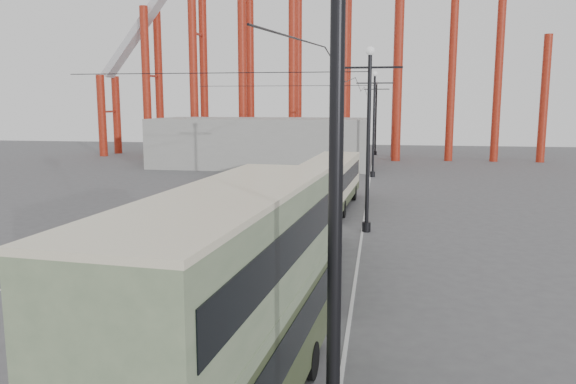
% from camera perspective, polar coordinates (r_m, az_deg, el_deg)
% --- Properties ---
extents(road_markings, '(12.52, 120.00, 0.01)m').
position_cam_1_polar(road_markings, '(31.75, -3.71, -2.91)').
color(road_markings, silver).
rests_on(road_markings, ground).
extents(lamp_post_near, '(3.20, 0.44, 10.80)m').
position_cam_1_polar(lamp_post_near, '(7.70, 5.12, 18.73)').
color(lamp_post_near, black).
rests_on(lamp_post_near, ground).
extents(lamp_post_mid, '(3.20, 0.44, 9.32)m').
position_cam_1_polar(lamp_post_mid, '(28.63, 8.16, 5.16)').
color(lamp_post_mid, black).
rests_on(lamp_post_mid, ground).
extents(lamp_post_far, '(3.20, 0.44, 9.32)m').
position_cam_1_polar(lamp_post_far, '(50.60, 8.70, 6.78)').
color(lamp_post_far, black).
rests_on(lamp_post_far, ground).
extents(lamp_post_distant, '(3.20, 0.44, 9.32)m').
position_cam_1_polar(lamp_post_distant, '(72.59, 8.92, 7.42)').
color(lamp_post_distant, black).
rests_on(lamp_post_distant, ground).
extents(fairground_shed, '(22.00, 10.00, 5.00)m').
position_cam_1_polar(fairground_shed, '(58.98, -2.65, 5.06)').
color(fairground_shed, gray).
rests_on(fairground_shed, ground).
extents(double_decker_bus, '(3.08, 9.35, 4.93)m').
position_cam_1_polar(double_decker_bus, '(11.12, -5.73, -10.98)').
color(double_decker_bus, '#323D21').
rests_on(double_decker_bus, ground).
extents(single_decker_green, '(3.58, 11.13, 3.09)m').
position_cam_1_polar(single_decker_green, '(22.32, 1.44, -3.45)').
color(single_decker_green, '#6B7F5D').
rests_on(single_decker_green, ground).
extents(single_decker_cream, '(3.13, 10.17, 3.12)m').
position_cam_1_polar(single_decker_cream, '(35.70, 4.46, 1.26)').
color(single_decker_cream, beige).
rests_on(single_decker_cream, ground).
extents(pedestrian, '(0.65, 0.46, 1.68)m').
position_cam_1_polar(pedestrian, '(17.44, -6.53, -10.19)').
color(pedestrian, black).
rests_on(pedestrian, ground).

